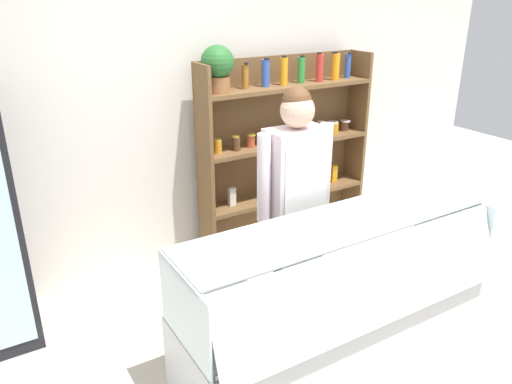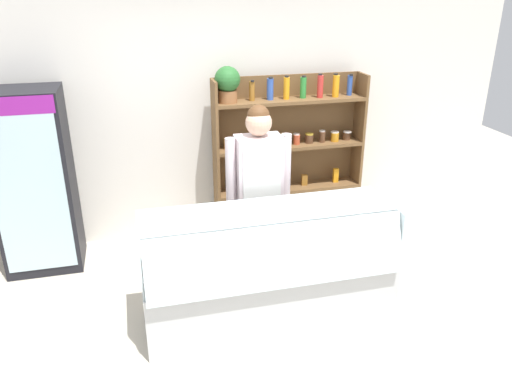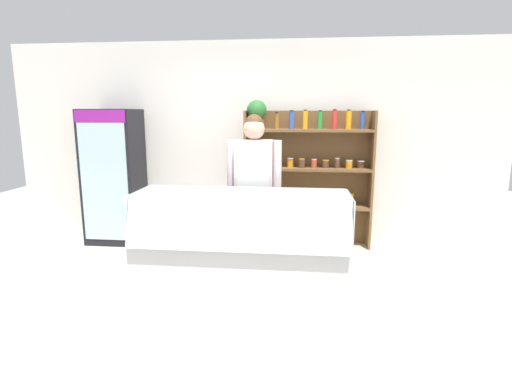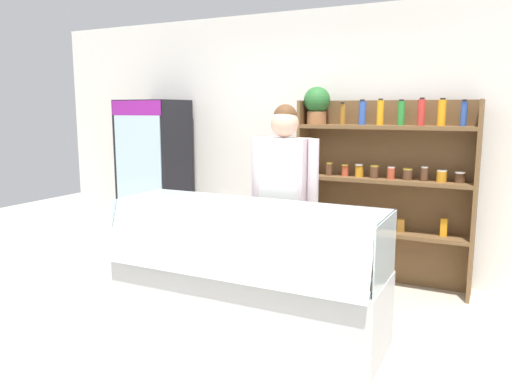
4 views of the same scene
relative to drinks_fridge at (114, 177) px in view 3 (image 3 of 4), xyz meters
name	(u,v)px [view 3 (image 3 of 4)]	position (x,y,z in m)	size (l,w,h in m)	color
ground_plane	(228,297)	(1.84, -1.57, -0.90)	(12.00, 12.00, 0.00)	beige
back_wall	(252,142)	(1.84, 0.41, 0.45)	(6.80, 0.10, 2.70)	white
drinks_fridge	(114,177)	(0.00, 0.00, 0.00)	(0.71, 0.58, 1.80)	black
shelving_unit	(302,165)	(2.53, 0.15, 0.17)	(1.66, 0.29, 1.91)	brown
deli_display_case	(241,261)	(1.95, -1.43, -0.59)	(2.06, 0.72, 1.01)	silver
shop_clerk	(254,180)	(2.01, -0.87, 0.13)	(0.59, 0.25, 1.73)	#2D2D38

